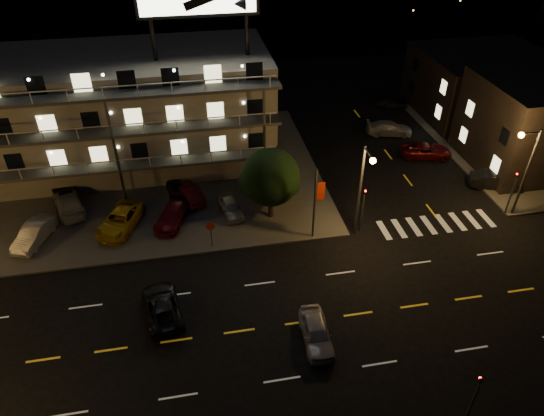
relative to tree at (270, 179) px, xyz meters
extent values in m
plane|color=black|center=(-2.15, -11.70, -3.84)|extent=(140.00, 140.00, 0.00)
cube|color=#3E3E3B|center=(-16.15, 8.30, -3.76)|extent=(44.00, 24.00, 0.15)
cube|color=#3E3E3B|center=(27.85, 8.30, -3.76)|extent=(16.00, 24.00, 0.15)
cube|color=gray|center=(-12.15, 12.30, 1.16)|extent=(28.00, 12.00, 10.00)
cube|color=gray|center=(-12.15, 12.30, 6.41)|extent=(28.00, 12.00, 0.50)
cube|color=#3E3E3B|center=(-12.15, 5.40, -0.69)|extent=(28.00, 1.80, 0.25)
cube|color=#3E3E3B|center=(-12.15, 5.40, 2.51)|extent=(28.00, 1.80, 0.25)
cube|color=#3E3E3B|center=(-12.15, 5.40, 5.71)|extent=(28.00, 1.80, 0.25)
cylinder|color=black|center=(-8.15, 10.30, 8.41)|extent=(0.36, 0.36, 3.50)
cylinder|color=black|center=(-0.15, 10.30, 8.41)|extent=(0.36, 0.36, 3.50)
cube|color=black|center=(27.85, 16.30, -0.34)|extent=(14.00, 12.00, 7.00)
cylinder|color=#2D2D30|center=(6.35, -3.40, 0.16)|extent=(0.20, 0.20, 8.00)
cylinder|color=#2D2D30|center=(6.35, -4.20, 3.96)|extent=(0.12, 1.80, 0.12)
sphere|color=#FFA63F|center=(6.35, -5.00, 3.86)|extent=(0.44, 0.44, 0.44)
cylinder|color=#2D2D30|center=(20.35, -3.40, 0.16)|extent=(0.20, 0.20, 8.00)
cylinder|color=#2D2D30|center=(19.55, -3.40, 3.96)|extent=(1.80, 0.12, 0.12)
sphere|color=#FFA63F|center=(18.75, -3.40, 3.86)|extent=(0.44, 0.44, 0.44)
cylinder|color=#2D2D30|center=(6.85, -3.20, -2.04)|extent=(0.14, 0.14, 3.60)
imported|color=black|center=(6.85, -3.20, 0.26)|extent=(0.20, 0.16, 1.00)
sphere|color=#FF0C0C|center=(6.85, -3.32, 0.16)|extent=(0.14, 0.14, 0.14)
cylinder|color=#2D2D30|center=(6.85, -20.20, -2.04)|extent=(0.14, 0.14, 3.60)
imported|color=black|center=(6.85, -20.20, 0.26)|extent=(0.20, 0.16, 1.00)
sphere|color=#FF0C0C|center=(6.85, -20.08, 0.16)|extent=(0.14, 0.14, 0.14)
cylinder|color=#2D2D30|center=(19.85, -3.20, -2.04)|extent=(0.14, 0.14, 3.60)
imported|color=black|center=(19.85, -3.20, 0.26)|extent=(0.16, 0.20, 1.00)
sphere|color=#FF0C0C|center=(19.73, -3.20, 0.16)|extent=(0.14, 0.14, 0.14)
cylinder|color=#2D2D30|center=(2.85, -3.30, -0.64)|extent=(0.16, 0.16, 6.40)
cube|color=#B3240C|center=(3.30, -3.30, 0.56)|extent=(0.60, 0.04, 1.60)
cylinder|color=#2D2D30|center=(-5.15, -3.10, -2.74)|extent=(0.08, 0.08, 2.20)
cylinder|color=#B3240C|center=(-5.15, -3.15, -1.69)|extent=(0.91, 0.04, 0.91)
cylinder|color=black|center=(0.04, -0.01, -2.59)|extent=(0.46, 0.46, 2.19)
sphere|color=black|center=(0.04, -0.01, 0.15)|extent=(4.75, 4.75, 4.75)
sphere|color=black|center=(-1.05, 0.35, -0.40)|extent=(2.92, 2.92, 2.92)
sphere|color=black|center=(1.05, -0.38, -0.22)|extent=(2.74, 2.74, 2.74)
imported|color=gray|center=(-18.75, 0.06, -2.94)|extent=(2.99, 4.80, 1.49)
imported|color=#C19212|center=(-12.24, 0.62, -2.95)|extent=(4.17, 5.83, 1.47)
imported|color=#520B11|center=(-8.06, 0.61, -2.99)|extent=(3.59, 5.18, 1.39)
imported|color=gray|center=(-3.23, 0.94, -3.03)|extent=(2.16, 4.07, 1.32)
imported|color=black|center=(-17.08, 5.16, -3.04)|extent=(3.36, 5.08, 1.30)
imported|color=gray|center=(-16.77, 3.90, -2.92)|extent=(3.76, 5.68, 1.53)
imported|color=black|center=(-7.71, 4.56, -3.07)|extent=(1.96, 3.78, 1.23)
imported|color=#520B11|center=(-6.56, 3.66, -2.98)|extent=(2.84, 4.55, 1.42)
imported|color=black|center=(21.17, 0.64, -3.07)|extent=(4.95, 3.27, 1.54)
imported|color=#520B11|center=(17.37, 7.21, -3.13)|extent=(5.45, 3.32, 1.41)
imported|color=gray|center=(15.56, 12.58, -3.12)|extent=(5.30, 3.09, 1.44)
imported|color=black|center=(18.48, 19.40, -3.16)|extent=(4.24, 2.56, 1.35)
imported|color=gray|center=(0.50, -13.26, -3.11)|extent=(1.90, 4.32, 1.45)
imported|color=black|center=(-8.95, -9.25, -3.15)|extent=(3.04, 5.25, 1.37)
camera|label=1|loc=(-5.83, -32.32, 20.86)|focal=32.00mm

